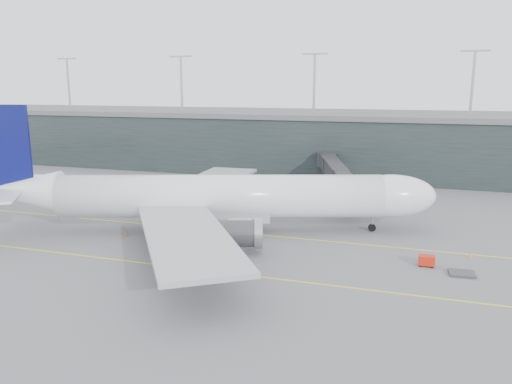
% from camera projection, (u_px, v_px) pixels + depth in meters
% --- Properties ---
extents(ground, '(320.00, 320.00, 0.00)m').
position_uv_depth(ground, '(222.00, 224.00, 80.54)').
color(ground, slate).
rests_on(ground, ground).
extents(taxiline_a, '(160.00, 0.25, 0.02)m').
position_uv_depth(taxiline_a, '(213.00, 230.00, 76.81)').
color(taxiline_a, yellow).
rests_on(taxiline_a, ground).
extents(taxiline_b, '(160.00, 0.25, 0.02)m').
position_uv_depth(taxiline_b, '(163.00, 265.00, 61.91)').
color(taxiline_b, yellow).
rests_on(taxiline_b, ground).
extents(taxiline_lead_main, '(0.25, 60.00, 0.02)m').
position_uv_depth(taxiline_lead_main, '(283.00, 199.00, 97.67)').
color(taxiline_lead_main, yellow).
rests_on(taxiline_lead_main, ground).
extents(terminal, '(240.00, 36.00, 29.00)m').
position_uv_depth(terminal, '(302.00, 140.00, 132.97)').
color(terminal, black).
rests_on(terminal, ground).
extents(main_aircraft, '(66.73, 61.45, 19.17)m').
position_uv_depth(main_aircraft, '(218.00, 197.00, 75.12)').
color(main_aircraft, white).
rests_on(main_aircraft, ground).
extents(jet_bridge, '(16.48, 45.85, 7.14)m').
position_uv_depth(jet_bridge, '(344.00, 171.00, 98.32)').
color(jet_bridge, '#26262A').
rests_on(jet_bridge, ground).
extents(gse_cart, '(2.00, 1.30, 1.34)m').
position_uv_depth(gse_cart, '(426.00, 260.00, 61.49)').
color(gse_cart, red).
rests_on(gse_cart, ground).
extents(baggage_dolly, '(3.06, 2.52, 0.29)m').
position_uv_depth(baggage_dolly, '(462.00, 273.00, 58.80)').
color(baggage_dolly, '#38383D').
rests_on(baggage_dolly, ground).
extents(uld_a, '(2.34, 1.97, 1.96)m').
position_uv_depth(uld_a, '(222.00, 203.00, 90.01)').
color(uld_a, '#3D3D43').
rests_on(uld_a, ground).
extents(uld_b, '(1.99, 1.63, 1.73)m').
position_uv_depth(uld_b, '(239.00, 203.00, 91.05)').
color(uld_b, '#3D3D43').
rests_on(uld_b, ground).
extents(uld_c, '(2.41, 1.99, 2.07)m').
position_uv_depth(uld_c, '(237.00, 202.00, 91.00)').
color(uld_c, '#3D3D43').
rests_on(uld_c, ground).
extents(cone_nose, '(0.44, 0.44, 0.71)m').
position_uv_depth(cone_nose, '(470.00, 256.00, 64.40)').
color(cone_nose, orange).
rests_on(cone_nose, ground).
extents(cone_wing_stbd, '(0.40, 0.40, 0.63)m').
position_uv_depth(cone_wing_stbd, '(237.00, 271.00, 59.16)').
color(cone_wing_stbd, '#D65C0B').
rests_on(cone_wing_stbd, ground).
extents(cone_wing_port, '(0.41, 0.41, 0.65)m').
position_uv_depth(cone_wing_port, '(293.00, 209.00, 89.09)').
color(cone_wing_port, '#F7540D').
rests_on(cone_wing_port, ground).
extents(cone_tail, '(0.42, 0.42, 0.66)m').
position_uv_depth(cone_tail, '(126.00, 234.00, 73.95)').
color(cone_tail, '#E35A0C').
rests_on(cone_tail, ground).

